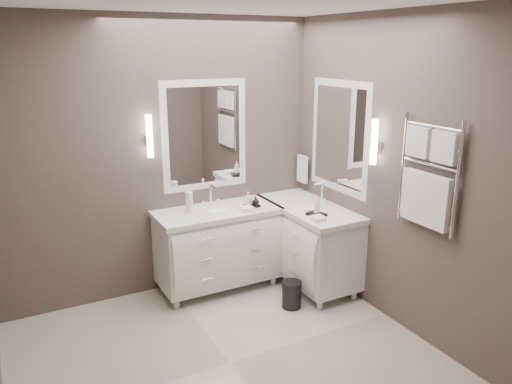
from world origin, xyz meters
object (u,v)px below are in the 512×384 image
vanity_back (218,244)px  towel_ladder (428,181)px  vanity_right (308,239)px  waste_bin (292,294)px

vanity_back → towel_ladder: (1.10, -1.63, 0.91)m
vanity_right → towel_ladder: bearing=-80.2°
vanity_right → towel_ladder: towel_ladder is taller
vanity_back → towel_ladder: size_ratio=1.38×
vanity_right → waste_bin: 0.67m
vanity_right → waste_bin: size_ratio=4.72×
vanity_back → towel_ladder: 2.16m
vanity_back → towel_ladder: bearing=-55.9°
waste_bin → towel_ladder: bearing=-54.9°
vanity_back → vanity_right: same height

